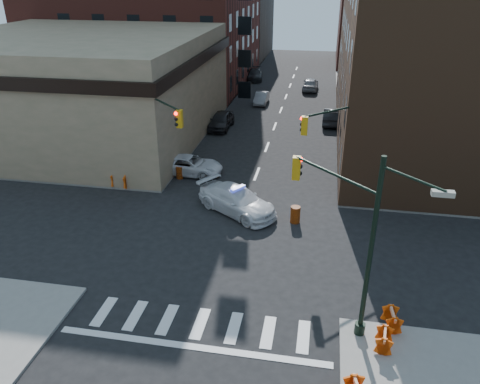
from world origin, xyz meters
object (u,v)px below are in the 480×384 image
at_px(police_car, 237,200).
at_px(parked_car_enear, 332,116).
at_px(parked_car_wfar, 261,98).
at_px(pedestrian_a, 109,167).
at_px(barricade_nw_a, 121,180).
at_px(barrel_bank, 180,172).
at_px(pickup, 189,165).
at_px(parked_car_wnear, 221,120).
at_px(pedestrian_b, 130,175).
at_px(barricade_se_a, 392,320).
at_px(barrel_road, 295,215).

distance_m(police_car, parked_car_enear, 21.01).
height_order(parked_car_wfar, pedestrian_a, pedestrian_a).
bearing_deg(parked_car_enear, barricade_nw_a, 53.89).
bearing_deg(parked_car_enear, barrel_bank, 57.47).
relative_size(police_car, pickup, 1.11).
distance_m(parked_car_wnear, parked_car_wfar, 10.16).
bearing_deg(pedestrian_a, barricade_nw_a, -13.91).
bearing_deg(barrel_bank, pickup, 63.25).
relative_size(police_car, pedestrian_a, 3.14).
height_order(police_car, parked_car_wnear, police_car).
bearing_deg(pedestrian_b, barricade_se_a, -28.76).
bearing_deg(parked_car_wnear, parked_car_enear, 19.49).
height_order(police_car, barricade_nw_a, police_car).
bearing_deg(parked_car_enear, barricade_se_a, 97.56).
bearing_deg(parked_car_wnear, pickup, -88.41).
xyz_separation_m(pickup, pedestrian_a, (-5.43, -2.15, 0.35)).
relative_size(barrel_road, barricade_se_a, 0.95).
height_order(pickup, barrel_road, pickup).
relative_size(parked_car_wnear, barricade_nw_a, 3.62).
distance_m(parked_car_enear, barrel_bank, 19.19).
xyz_separation_m(pedestrian_a, barricade_se_a, (18.60, -12.69, -0.48)).
distance_m(police_car, pedestrian_b, 8.40).
relative_size(pickup, barricade_nw_a, 3.88).
xyz_separation_m(police_car, parked_car_enear, (5.84, 20.18, -0.04)).
xyz_separation_m(parked_car_wfar, pedestrian_b, (-5.92, -24.30, 0.36)).
height_order(police_car, pickup, police_car).
xyz_separation_m(parked_car_enear, barrel_road, (-2.10, -20.85, -0.25)).
relative_size(parked_car_wfar, pedestrian_a, 2.19).
relative_size(police_car, parked_car_wnear, 1.19).
xyz_separation_m(police_car, barricade_se_a, (8.49, -9.43, -0.25)).
height_order(parked_car_wnear, pedestrian_a, pedestrian_a).
distance_m(pedestrian_b, barrel_road, 12.19).
height_order(police_car, pedestrian_a, pedestrian_a).
bearing_deg(pedestrian_b, parked_car_wfar, 82.77).
bearing_deg(barricade_se_a, pedestrian_b, 49.33).
xyz_separation_m(police_car, pickup, (-4.68, 5.41, -0.12)).
height_order(barrel_bank, barricade_se_a, barricade_se_a).
height_order(parked_car_wfar, pedestrian_b, pedestrian_b).
height_order(barrel_road, barricade_nw_a, barricade_nw_a).
bearing_deg(police_car, barrel_road, -66.39).
distance_m(pickup, parked_car_wfar, 21.31).
bearing_deg(police_car, pedestrian_a, 105.88).
bearing_deg(pedestrian_b, barrel_bank, 43.41).
bearing_deg(parked_car_wfar, parked_car_enear, -38.42).
bearing_deg(pedestrian_a, parked_car_enear, 74.80).
bearing_deg(barrel_road, parked_car_wfar, 102.22).
distance_m(police_car, parked_car_wfar, 26.66).
distance_m(police_car, barricade_nw_a, 8.90).
distance_m(pedestrian_b, barrel_bank, 3.70).
height_order(parked_car_enear, barrel_bank, parked_car_enear).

